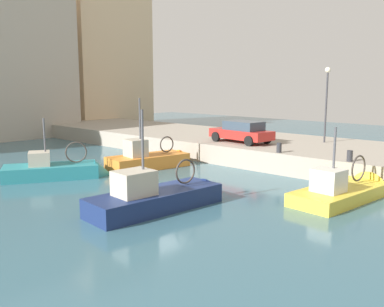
# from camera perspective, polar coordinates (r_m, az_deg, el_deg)

# --- Properties ---
(water_surface) EXTENTS (80.00, 80.00, 0.00)m
(water_surface) POSITION_cam_1_polar(r_m,az_deg,el_deg) (19.97, -4.69, -5.13)
(water_surface) COLOR #386070
(water_surface) RESTS_ON ground
(quay_wall) EXTENTS (9.00, 56.00, 1.20)m
(quay_wall) POSITION_cam_1_polar(r_m,az_deg,el_deg) (28.72, 12.47, 0.35)
(quay_wall) COLOR #9E9384
(quay_wall) RESTS_ON ground
(fishing_boat_navy) EXTENTS (6.58, 2.53, 4.87)m
(fishing_boat_navy) POSITION_cam_1_polar(r_m,az_deg,el_deg) (17.36, -4.08, -6.91)
(fishing_boat_navy) COLOR navy
(fishing_boat_navy) RESTS_ON ground
(fishing_boat_yellow) EXTENTS (6.16, 2.73, 4.15)m
(fishing_boat_yellow) POSITION_cam_1_polar(r_m,az_deg,el_deg) (19.92, 19.93, -5.40)
(fishing_boat_yellow) COLOR gold
(fishing_boat_yellow) RESTS_ON ground
(fishing_boat_teal) EXTENTS (5.79, 4.34, 4.09)m
(fishing_boat_teal) POSITION_cam_1_polar(r_m,az_deg,el_deg) (23.92, -17.43, -2.89)
(fishing_boat_teal) COLOR teal
(fishing_boat_teal) RESTS_ON ground
(fishing_boat_orange) EXTENTS (5.86, 2.90, 5.05)m
(fishing_boat_orange) POSITION_cam_1_polar(r_m,az_deg,el_deg) (25.75, -5.27, -1.58)
(fishing_boat_orange) COLOR orange
(fishing_boat_orange) RESTS_ON ground
(parked_car_red) EXTENTS (2.28, 4.37, 1.40)m
(parked_car_red) POSITION_cam_1_polar(r_m,az_deg,el_deg) (27.73, 6.71, 2.94)
(parked_car_red) COLOR red
(parked_car_red) RESTS_ON quay_wall
(mooring_bollard_mid) EXTENTS (0.28, 0.28, 0.55)m
(mooring_bollard_mid) POSITION_cam_1_polar(r_m,az_deg,el_deg) (22.27, 20.43, -0.31)
(mooring_bollard_mid) COLOR #2D2D33
(mooring_bollard_mid) RESTS_ON quay_wall
(mooring_bollard_north) EXTENTS (0.28, 0.28, 0.55)m
(mooring_bollard_north) POSITION_cam_1_polar(r_m,az_deg,el_deg) (24.05, 11.61, 0.77)
(mooring_bollard_north) COLOR #2D2D33
(mooring_bollard_north) RESTS_ON quay_wall
(quay_streetlamp) EXTENTS (0.36, 0.36, 4.83)m
(quay_streetlamp) POSITION_cam_1_polar(r_m,az_deg,el_deg) (28.80, 17.65, 7.87)
(quay_streetlamp) COLOR #38383D
(quay_streetlamp) RESTS_ON quay_wall
(waterfront_building_west) EXTENTS (9.95, 7.53, 18.46)m
(waterfront_building_west) POSITION_cam_1_polar(r_m,az_deg,el_deg) (51.31, -12.19, 13.92)
(waterfront_building_west) COLOR beige
(waterfront_building_west) RESTS_ON ground
(waterfront_building_west_mid) EXTENTS (9.61, 7.93, 14.29)m
(waterfront_building_west_mid) POSITION_cam_1_polar(r_m,az_deg,el_deg) (44.39, -22.83, 11.46)
(waterfront_building_west_mid) COLOR #B2A899
(waterfront_building_west_mid) RESTS_ON ground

